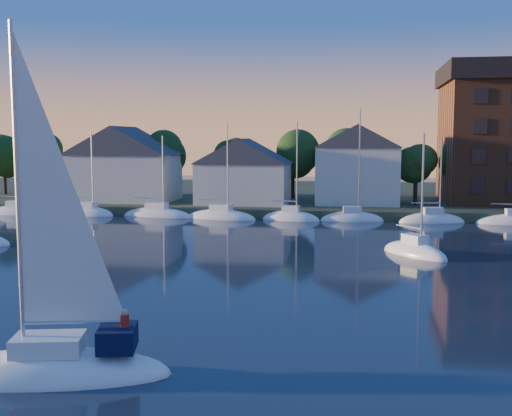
% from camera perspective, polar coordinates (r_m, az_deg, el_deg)
% --- Properties ---
extents(ground, '(260.00, 260.00, 0.00)m').
position_cam_1_polar(ground, '(24.82, -11.76, -15.59)').
color(ground, black).
rests_on(ground, ground).
extents(shoreline_land, '(160.00, 50.00, 2.00)m').
position_cam_1_polar(shoreline_land, '(97.25, 4.32, 0.84)').
color(shoreline_land, '#333D24').
rests_on(shoreline_land, ground).
extents(wooden_dock, '(120.00, 3.00, 1.00)m').
position_cam_1_polar(wooden_dock, '(74.50, 2.76, -0.81)').
color(wooden_dock, brown).
rests_on(wooden_dock, ground).
extents(clubhouse_west, '(13.65, 9.45, 9.64)m').
position_cam_1_polar(clubhouse_west, '(85.15, -11.64, 3.96)').
color(clubhouse_west, silver).
rests_on(clubhouse_west, shoreline_land).
extents(clubhouse_centre, '(11.55, 8.40, 8.08)m').
position_cam_1_polar(clubhouse_centre, '(79.87, -1.09, 3.37)').
color(clubhouse_centre, silver).
rests_on(clubhouse_centre, shoreline_land).
extents(clubhouse_east, '(10.50, 8.40, 9.80)m').
position_cam_1_polar(clubhouse_east, '(80.51, 9.04, 3.93)').
color(clubhouse_east, silver).
rests_on(clubhouse_east, shoreline_land).
extents(tree_line, '(93.40, 5.40, 8.90)m').
position_cam_1_polar(tree_line, '(84.71, 5.00, 4.90)').
color(tree_line, '#332417').
rests_on(tree_line, shoreline_land).
extents(moored_fleet, '(71.50, 2.40, 12.05)m').
position_cam_1_polar(moored_fleet, '(72.91, -3.77, -0.89)').
color(moored_fleet, white).
rests_on(moored_fleet, ground).
extents(hero_sailboat, '(9.81, 5.06, 14.54)m').
position_cam_1_polar(hero_sailboat, '(26.54, -17.60, -12.91)').
color(hero_sailboat, white).
rests_on(hero_sailboat, ground).
extents(drifting_sailboat_right, '(5.93, 6.45, 10.63)m').
position_cam_1_polar(drifting_sailboat_right, '(51.94, 13.92, -3.99)').
color(drifting_sailboat_right, white).
rests_on(drifting_sailboat_right, ground).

